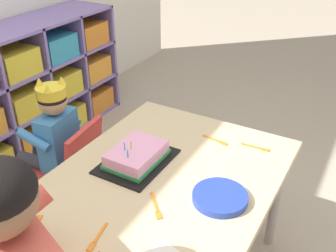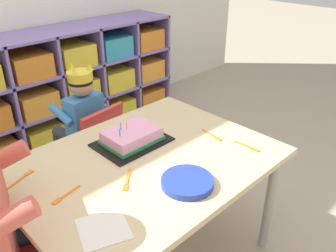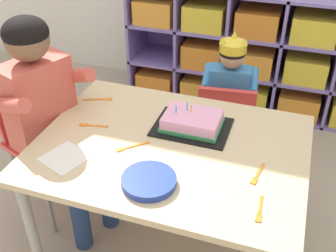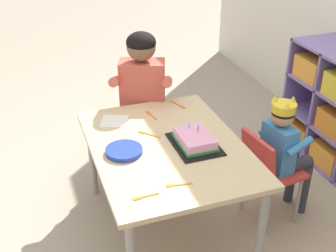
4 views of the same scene
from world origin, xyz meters
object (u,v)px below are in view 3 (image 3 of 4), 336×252
(fork_scattered_mid_table, at_px, (100,99))
(fork_by_napkin, at_px, (92,125))
(fork_beside_plate_stack, at_px, (131,147))
(fork_near_cake_tray, at_px, (257,175))
(classroom_chair_blue, at_px, (226,120))
(child_with_crown, at_px, (230,87))
(adult_helper_seated, at_px, (48,107))
(birthday_cake_on_tray, at_px, (192,122))
(fork_at_table_front_edge, at_px, (260,210))
(activity_table, at_px, (170,156))
(classroom_chair_adult_side, at_px, (41,138))
(paper_plate_stack, at_px, (150,181))

(fork_scattered_mid_table, bearing_deg, fork_by_napkin, 86.08)
(fork_beside_plate_stack, xyz_separation_m, fork_by_napkin, (-0.22, 0.09, 0.00))
(fork_near_cake_tray, height_order, fork_by_napkin, same)
(classroom_chair_blue, relative_size, child_with_crown, 0.74)
(fork_near_cake_tray, bearing_deg, fork_beside_plate_stack, 98.89)
(child_with_crown, xyz_separation_m, adult_helper_seated, (-0.69, -0.67, 0.13))
(child_with_crown, relative_size, birthday_cake_on_tray, 2.59)
(fork_at_table_front_edge, height_order, fork_near_cake_tray, same)
(fork_scattered_mid_table, height_order, fork_beside_plate_stack, same)
(fork_scattered_mid_table, relative_size, fork_beside_plate_stack, 1.17)
(fork_scattered_mid_table, bearing_deg, child_with_crown, -160.56)
(activity_table, distance_m, classroom_chair_adult_side, 0.70)
(classroom_chair_blue, bearing_deg, classroom_chair_adult_side, 25.86)
(birthday_cake_on_tray, distance_m, fork_scattered_mid_table, 0.50)
(classroom_chair_adult_side, distance_m, fork_scattered_mid_table, 0.35)
(classroom_chair_blue, bearing_deg, fork_at_table_front_edge, 100.70)
(classroom_chair_blue, bearing_deg, child_with_crown, -90.73)
(adult_helper_seated, xyz_separation_m, fork_scattered_mid_table, (0.15, 0.21, -0.05))
(classroom_chair_blue, xyz_separation_m, fork_beside_plate_stack, (-0.27, -0.67, 0.23))
(activity_table, distance_m, fork_scattered_mid_table, 0.50)
(activity_table, xyz_separation_m, paper_plate_stack, (0.00, -0.25, 0.07))
(classroom_chair_adult_side, relative_size, fork_beside_plate_stack, 5.91)
(child_with_crown, distance_m, paper_plate_stack, 0.96)
(adult_helper_seated, bearing_deg, fork_scattered_mid_table, -15.05)
(fork_at_table_front_edge, bearing_deg, adult_helper_seated, 71.78)
(activity_table, relative_size, classroom_chair_adult_side, 1.61)
(fork_beside_plate_stack, distance_m, fork_by_napkin, 0.24)
(fork_at_table_front_edge, relative_size, fork_beside_plate_stack, 1.12)
(classroom_chair_adult_side, relative_size, adult_helper_seated, 0.65)
(activity_table, bearing_deg, birthday_cake_on_tray, 71.27)
(fork_at_table_front_edge, height_order, fork_beside_plate_stack, same)
(classroom_chair_blue, distance_m, fork_beside_plate_stack, 0.75)
(child_with_crown, bearing_deg, classroom_chair_blue, 89.27)
(activity_table, distance_m, fork_beside_plate_stack, 0.17)
(classroom_chair_adult_side, distance_m, fork_beside_plate_stack, 0.58)
(child_with_crown, relative_size, fork_at_table_front_edge, 6.50)
(paper_plate_stack, bearing_deg, birthday_cake_on_tray, 83.26)
(fork_by_napkin, bearing_deg, activity_table, -14.85)
(classroom_chair_adult_side, height_order, paper_plate_stack, classroom_chair_adult_side)
(classroom_chair_adult_side, bearing_deg, child_with_crown, -30.92)
(fork_at_table_front_edge, relative_size, fork_scattered_mid_table, 0.96)
(adult_helper_seated, height_order, birthday_cake_on_tray, adult_helper_seated)
(classroom_chair_adult_side, xyz_separation_m, fork_beside_plate_stack, (0.54, -0.13, 0.17))
(classroom_chair_adult_side, bearing_deg, paper_plate_stack, -93.86)
(activity_table, height_order, adult_helper_seated, adult_helper_seated)
(fork_by_napkin, bearing_deg, paper_plate_stack, -47.13)
(adult_helper_seated, height_order, fork_near_cake_tray, adult_helper_seated)
(classroom_chair_blue, height_order, fork_scattered_mid_table, classroom_chair_blue)
(classroom_chair_blue, distance_m, classroom_chair_adult_side, 0.97)
(classroom_chair_blue, height_order, adult_helper_seated, adult_helper_seated)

